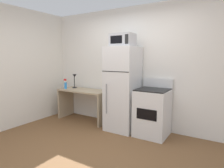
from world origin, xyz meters
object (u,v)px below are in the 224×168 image
desk_lamp (75,79)px  desk (84,99)px  spray_bottle (66,85)px  oven_range (152,112)px  microwave (123,40)px  refrigerator (123,89)px

desk_lamp → desk: bearing=-11.8°
spray_bottle → oven_range: oven_range is taller
desk → spray_bottle: spray_bottle is taller
desk_lamp → microwave: 1.71m
refrigerator → desk_lamp: bearing=175.2°
microwave → refrigerator: bearing=90.3°
desk → desk_lamp: (-0.35, 0.07, 0.46)m
spray_bottle → refrigerator: refrigerator is taller
desk_lamp → spray_bottle: bearing=-117.3°
desk_lamp → oven_range: bearing=-2.9°
oven_range → microwave: bearing=-176.7°
spray_bottle → microwave: size_ratio=0.54×
refrigerator → microwave: microwave is taller
oven_range → desk: bearing=178.9°
desk_lamp → refrigerator: bearing=-4.8°
desk_lamp → microwave: microwave is taller
microwave → desk_lamp: bearing=174.4°
spray_bottle → refrigerator: size_ratio=0.14×
desk → spray_bottle: size_ratio=5.06×
refrigerator → oven_range: 0.77m
microwave → oven_range: 1.55m
microwave → oven_range: microwave is taller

